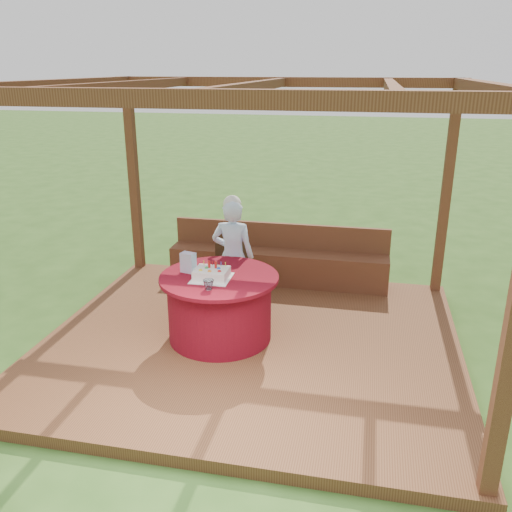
{
  "coord_description": "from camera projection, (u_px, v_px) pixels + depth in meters",
  "views": [
    {
      "loc": [
        1.16,
        -5.23,
        2.97
      ],
      "look_at": [
        0.0,
        0.25,
        1.0
      ],
      "focal_mm": 38.0,
      "sensor_mm": 36.0,
      "label": 1
    }
  ],
  "objects": [
    {
      "name": "deck",
      "position": [
        251.0,
        343.0,
        6.03
      ],
      "size": [
        4.5,
        4.0,
        0.12
      ],
      "primitive_type": "cube",
      "color": "brown",
      "rests_on": "ground"
    },
    {
      "name": "ground",
      "position": [
        251.0,
        348.0,
        6.05
      ],
      "size": [
        60.0,
        60.0,
        0.0
      ],
      "primitive_type": "plane",
      "color": "#2D531B",
      "rests_on": "ground"
    },
    {
      "name": "birthday_cake",
      "position": [
        212.0,
        274.0,
        5.7
      ],
      "size": [
        0.4,
        0.4,
        0.18
      ],
      "color": "white",
      "rests_on": "table"
    },
    {
      "name": "pergola",
      "position": [
        251.0,
        128.0,
        5.25
      ],
      "size": [
        4.5,
        4.0,
        2.72
      ],
      "color": "brown",
      "rests_on": "deck"
    },
    {
      "name": "bench",
      "position": [
        278.0,
        263.0,
        7.5
      ],
      "size": [
        3.0,
        0.42,
        0.8
      ],
      "color": "brown",
      "rests_on": "deck"
    },
    {
      "name": "table",
      "position": [
        220.0,
        306.0,
        5.91
      ],
      "size": [
        1.28,
        1.28,
        0.73
      ],
      "color": "maroon",
      "rests_on": "deck"
    },
    {
      "name": "drinking_glass",
      "position": [
        209.0,
        285.0,
        5.42
      ],
      "size": [
        0.13,
        0.13,
        0.1
      ],
      "primitive_type": "imported",
      "rotation": [
        0.0,
        0.0,
        -0.16
      ],
      "color": "silver",
      "rests_on": "table"
    },
    {
      "name": "chair",
      "position": [
        232.0,
        263.0,
        6.89
      ],
      "size": [
        0.51,
        0.51,
        0.87
      ],
      "color": "#321F10",
      "rests_on": "deck"
    },
    {
      "name": "elderly_woman",
      "position": [
        233.0,
        255.0,
        6.46
      ],
      "size": [
        0.51,
        0.34,
        1.45
      ],
      "color": "#A9D1FB",
      "rests_on": "deck"
    },
    {
      "name": "gift_bag",
      "position": [
        188.0,
        262.0,
        5.86
      ],
      "size": [
        0.17,
        0.14,
        0.22
      ],
      "primitive_type": "cube",
      "rotation": [
        0.0,
        0.0,
        -0.26
      ],
      "color": "#ED99D2",
      "rests_on": "table"
    }
  ]
}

